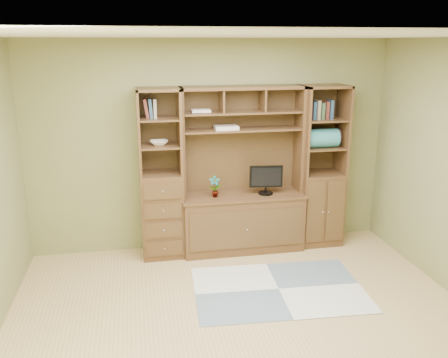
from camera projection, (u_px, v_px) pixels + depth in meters
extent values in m
cube|color=tan|center=(248.00, 328.00, 4.38)|extent=(4.60, 4.10, 0.04)
cube|color=white|center=(253.00, 35.00, 3.66)|extent=(4.60, 4.10, 0.04)
cube|color=olive|center=(212.00, 146.00, 5.91)|extent=(4.50, 0.04, 2.60)
cube|color=olive|center=(356.00, 329.00, 2.14)|extent=(4.50, 0.04, 2.60)
cube|color=#4E321B|center=(243.00, 172.00, 5.80)|extent=(1.54, 0.53, 2.05)
cube|color=#4E321B|center=(161.00, 175.00, 5.66)|extent=(0.50, 0.45, 2.05)
cube|color=#4E321B|center=(321.00, 167.00, 6.02)|extent=(0.55, 0.45, 2.05)
cube|color=#A4AAAA|center=(279.00, 289.00, 5.07)|extent=(1.86, 1.29, 0.01)
cube|color=black|center=(266.00, 175.00, 5.83)|extent=(0.43, 0.23, 0.50)
imported|color=#9D3D35|center=(215.00, 187.00, 5.75)|extent=(0.14, 0.09, 0.26)
cube|color=beige|center=(226.00, 127.00, 5.70)|extent=(0.28, 0.21, 0.04)
imported|color=white|center=(159.00, 143.00, 5.55)|extent=(0.21, 0.21, 0.05)
cube|color=teal|center=(322.00, 138.00, 5.86)|extent=(0.40, 0.23, 0.23)
cube|color=brown|center=(324.00, 137.00, 6.01)|extent=(0.37, 0.21, 0.21)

